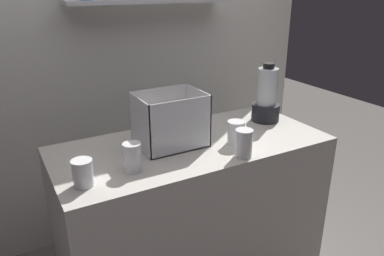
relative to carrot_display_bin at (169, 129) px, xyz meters
name	(u,v)px	position (x,y,z in m)	size (l,w,h in m)	color
counter	(192,217)	(0.11, -0.04, -0.53)	(1.40, 0.64, 0.90)	beige
back_wall_unit	(134,49)	(0.11, 0.73, 0.28)	(2.60, 0.24, 2.50)	silver
carrot_display_bin	(169,129)	(0.00, 0.00, 0.00)	(0.32, 0.25, 0.27)	white
blender_pitcher	(266,99)	(0.65, 0.04, 0.05)	(0.16, 0.16, 0.34)	black
juice_cup_mango_far_left	(83,175)	(-0.48, -0.20, -0.03)	(0.09, 0.09, 0.11)	white
juice_cup_orange_left	(133,159)	(-0.26, -0.18, -0.03)	(0.08, 0.08, 0.13)	white
juice_cup_beet_middle	(244,145)	(0.24, -0.30, -0.02)	(0.08, 0.08, 0.13)	white
juice_cup_mango_right	(236,134)	(0.30, -0.15, -0.03)	(0.09, 0.09, 0.12)	white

